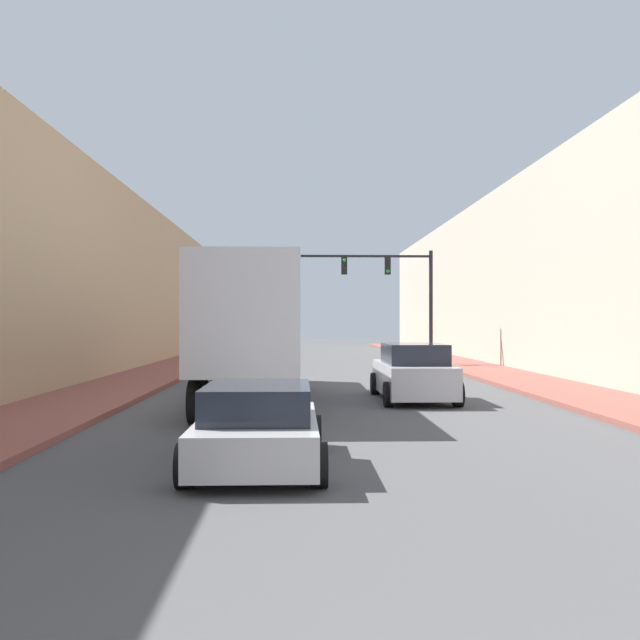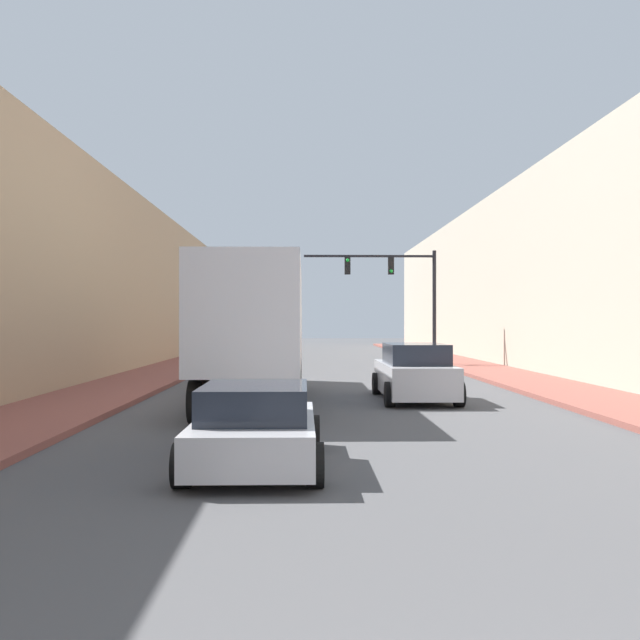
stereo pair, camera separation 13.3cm
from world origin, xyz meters
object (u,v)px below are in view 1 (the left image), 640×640
(sedan_car, at_px, (258,427))
(suv_car, at_px, (413,373))
(semi_truck, at_px, (258,326))
(traffic_signal_gantry, at_px, (399,285))

(sedan_car, xyz_separation_m, suv_car, (4.08, 9.67, 0.17))
(semi_truck, xyz_separation_m, traffic_signal_gantry, (6.52, 15.36, 2.03))
(sedan_car, relative_size, traffic_signal_gantry, 0.61)
(sedan_car, bearing_deg, semi_truck, 93.31)
(sedan_car, distance_m, suv_car, 10.50)
(semi_truck, height_order, suv_car, semi_truck)
(traffic_signal_gantry, bearing_deg, semi_truck, -112.99)
(semi_truck, relative_size, traffic_signal_gantry, 1.90)
(suv_car, relative_size, traffic_signal_gantry, 0.69)
(semi_truck, bearing_deg, sedan_car, -86.69)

